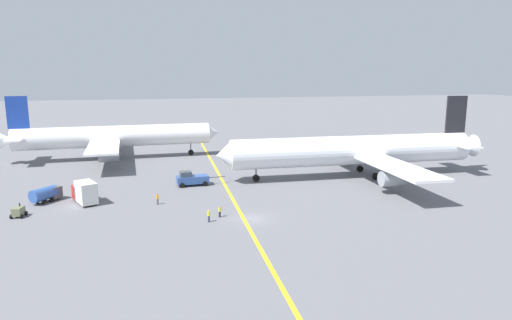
{
  "coord_description": "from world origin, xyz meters",
  "views": [
    {
      "loc": [
        -13.93,
        -57.61,
        19.89
      ],
      "look_at": [
        5.88,
        21.42,
        4.0
      ],
      "focal_mm": 31.44,
      "sensor_mm": 36.0,
      "label": 1
    }
  ],
  "objects": [
    {
      "name": "ground_crew_ramp_agent_by_cones",
      "position": [
        -12.51,
        10.33,
        0.89
      ],
      "size": [
        0.36,
        0.36,
        1.71
      ],
      "color": "#4C4C51",
      "rests_on": "ground"
    },
    {
      "name": "pushback_tug",
      "position": [
        -6.15,
        20.91,
        1.25
      ],
      "size": [
        8.88,
        3.06,
        2.96
      ],
      "color": "#2D4C8C",
      "rests_on": "ground"
    },
    {
      "name": "airliner_at_gate_left",
      "position": [
        -21.18,
        50.9,
        5.2
      ],
      "size": [
        49.4,
        41.2,
        14.92
      ],
      "color": "white",
      "rests_on": "ground"
    },
    {
      "name": "ground_crew_marshaller_foreground",
      "position": [
        -4.25,
        1.95,
        0.83
      ],
      "size": [
        0.49,
        0.36,
        1.6
      ],
      "color": "black",
      "rests_on": "ground"
    },
    {
      "name": "gse_fuel_bowser_stubby",
      "position": [
        -29.3,
        16.03,
        1.33
      ],
      "size": [
        4.54,
        5.0,
        2.4
      ],
      "color": "#2D5199",
      "rests_on": "ground"
    },
    {
      "name": "ground_plane",
      "position": [
        0.0,
        0.0,
        0.0
      ],
      "size": [
        600.0,
        600.0,
        0.0
      ],
      "primitive_type": "plane",
      "color": "slate"
    },
    {
      "name": "taxiway_stripe",
      "position": [
        -0.75,
        10.0,
        0.0
      ],
      "size": [
        5.67,
        119.91,
        0.01
      ],
      "primitive_type": "cube",
      "rotation": [
        0.0,
        0.0,
        -0.04
      ],
      "color": "yellow",
      "rests_on": "ground"
    },
    {
      "name": "ground_crew_wing_walker_right",
      "position": [
        -6.03,
        0.21,
        0.89
      ],
      "size": [
        0.36,
        0.36,
        1.72
      ],
      "color": "#2D3351",
      "rests_on": "ground"
    },
    {
      "name": "gse_catering_truck_tall",
      "position": [
        -23.36,
        13.83,
        1.76
      ],
      "size": [
        4.47,
        6.31,
        3.5
      ],
      "color": "red",
      "rests_on": "ground"
    },
    {
      "name": "gse_gpu_cart_small",
      "position": [
        -31.63,
        8.86,
        0.79
      ],
      "size": [
        1.95,
        2.35,
        1.9
      ],
      "color": "#666B4C",
      "rests_on": "ground"
    },
    {
      "name": "airliner_being_pushed",
      "position": [
        25.32,
        20.45,
        5.09
      ],
      "size": [
        53.26,
        46.53,
        15.4
      ],
      "color": "white",
      "rests_on": "ground"
    }
  ]
}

